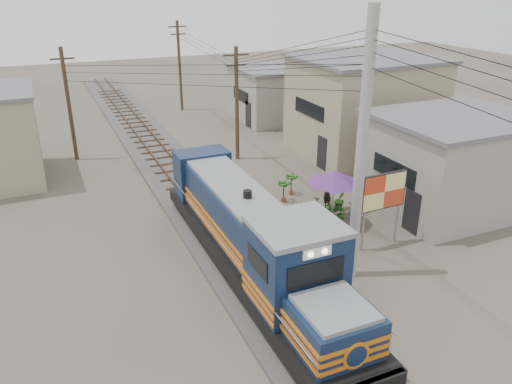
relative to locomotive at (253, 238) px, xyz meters
name	(u,v)px	position (x,y,z in m)	size (l,w,h in m)	color
ground	(264,288)	(0.00, -1.00, -1.63)	(120.00, 120.00, 0.00)	#473F35
ballast	(188,191)	(0.00, 9.00, -1.55)	(3.60, 70.00, 0.16)	#595651
track	(188,188)	(0.00, 9.00, -1.37)	(1.15, 70.00, 0.12)	#51331E
locomotive	(253,238)	(0.00, 0.00, 0.00)	(2.73, 14.85, 3.68)	black
utility_pole_main	(361,154)	(3.50, -1.50, 3.37)	(0.40, 0.40, 10.00)	#9E9B93
wooden_pole_mid	(237,102)	(4.50, 13.00, 2.05)	(1.60, 0.24, 7.00)	#4C3826
wooden_pole_far	(180,64)	(4.80, 27.00, 2.30)	(1.60, 0.24, 7.50)	#4C3826
wooden_pole_left	(69,103)	(-5.00, 17.00, 2.05)	(1.60, 0.24, 7.00)	#4C3826
power_lines	(185,52)	(-0.14, 7.49, 5.93)	(9.65, 19.00, 3.30)	black
shophouse_front	(452,162)	(11.50, 2.00, 0.73)	(7.35, 6.30, 4.70)	gray
shophouse_mid	(364,106)	(12.50, 11.00, 1.48)	(8.40, 7.35, 6.20)	gray
shophouse_back	(275,93)	(11.00, 21.00, 0.48)	(6.30, 6.30, 4.20)	gray
billboard	(384,193)	(5.87, -0.04, 0.85)	(2.18, 0.19, 3.37)	#99999E
market_umbrella	(334,177)	(5.13, 2.60, 0.74)	(2.92, 2.92, 2.69)	black
vendor	(327,192)	(5.87, 4.29, -0.81)	(0.60, 0.39, 1.63)	black
plant_nursery	(326,209)	(5.29, 3.35, -1.20)	(3.15, 2.04, 1.07)	#245B1A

